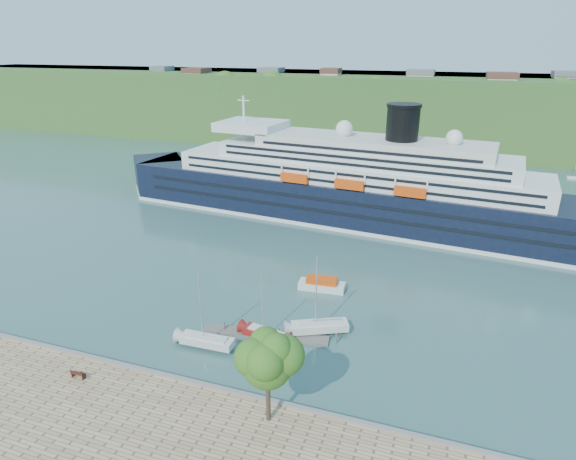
# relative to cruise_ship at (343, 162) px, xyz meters

# --- Properties ---
(ground) EXTENTS (400.00, 400.00, 0.00)m
(ground) POSITION_rel_cruise_ship_xyz_m (-2.63, -57.67, -12.09)
(ground) COLOR #335B58
(ground) RESTS_ON ground
(far_hillside) EXTENTS (400.00, 50.00, 24.00)m
(far_hillside) POSITION_rel_cruise_ship_xyz_m (-2.63, 87.33, -0.09)
(far_hillside) COLOR #2B5120
(far_hillside) RESTS_ON ground
(quay_coping) EXTENTS (220.00, 0.50, 0.30)m
(quay_coping) POSITION_rel_cruise_ship_xyz_m (-2.63, -57.87, -10.94)
(quay_coping) COLOR slate
(quay_coping) RESTS_ON promenade
(cruise_ship) EXTENTS (108.73, 26.30, 24.19)m
(cruise_ship) POSITION_rel_cruise_ship_xyz_m (0.00, 0.00, 0.00)
(cruise_ship) COLOR black
(cruise_ship) RESTS_ON ground
(park_bench) EXTENTS (1.69, 0.70, 1.08)m
(park_bench) POSITION_rel_cruise_ship_xyz_m (-14.44, -61.11, -10.55)
(park_bench) COLOR #452013
(park_bench) RESTS_ON promenade
(promenade_tree) EXTENTS (6.37, 6.37, 10.55)m
(promenade_tree) POSITION_rel_cruise_ship_xyz_m (7.07, -60.19, -5.82)
(promenade_tree) COLOR #2C6019
(promenade_tree) RESTS_ON promenade
(floating_pontoon) EXTENTS (16.23, 4.18, 0.36)m
(floating_pontoon) POSITION_rel_cruise_ship_xyz_m (1.04, -45.88, -11.91)
(floating_pontoon) COLOR #67635B
(floating_pontoon) RESTS_ON ground
(sailboat_white_near) EXTENTS (7.39, 2.26, 9.47)m
(sailboat_white_near) POSITION_rel_cruise_ship_xyz_m (-4.68, -50.47, -7.36)
(sailboat_white_near) COLOR silver
(sailboat_white_near) RESTS_ON ground
(sailboat_red) EXTENTS (7.06, 3.04, 8.83)m
(sailboat_red) POSITION_rel_cruise_ship_xyz_m (1.56, -46.73, -7.68)
(sailboat_red) COLOR maroon
(sailboat_red) RESTS_ON ground
(sailboat_white_far) EXTENTS (8.09, 5.43, 10.24)m
(sailboat_white_far) POSITION_rel_cruise_ship_xyz_m (7.37, -43.08, -6.97)
(sailboat_white_far) COLOR silver
(sailboat_white_far) RESTS_ON ground
(tender_launch) EXTENTS (7.12, 2.91, 1.92)m
(tender_launch) POSITION_rel_cruise_ship_xyz_m (4.51, -31.61, -11.13)
(tender_launch) COLOR #E0460D
(tender_launch) RESTS_ON ground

